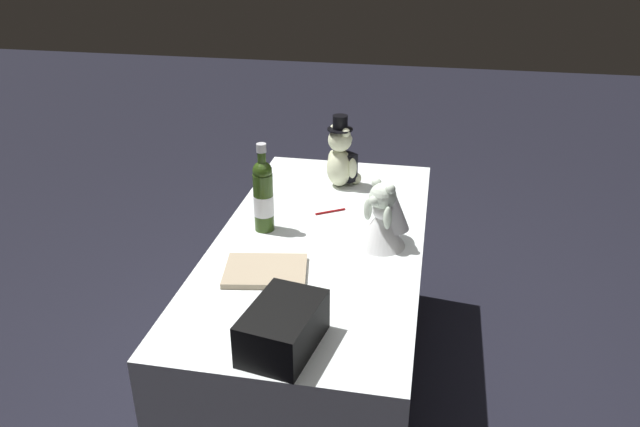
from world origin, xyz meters
name	(u,v)px	position (x,y,z in m)	size (l,w,h in m)	color
ground_plane	(320,388)	(0.00, 0.00, 0.00)	(12.00, 12.00, 0.00)	black
reception_table	(320,318)	(0.00, 0.00, 0.35)	(1.55, 0.74, 0.71)	white
teddy_bear_groom	(341,158)	(-0.50, 0.00, 0.83)	(0.16, 0.15, 0.31)	beige
teddy_bear_bride	(385,217)	(0.00, 0.23, 0.81)	(0.22, 0.21, 0.25)	white
champagne_bottle	(263,195)	(-0.03, -0.22, 0.85)	(0.07, 0.07, 0.34)	#2D4715
signing_pen	(332,211)	(-0.22, 0.00, 0.71)	(0.08, 0.12, 0.01)	maroon
gift_case_black	(283,328)	(0.63, 0.02, 0.77)	(0.29, 0.22, 0.13)	black
guestbook	(266,271)	(0.27, -0.13, 0.71)	(0.20, 0.27, 0.02)	tan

